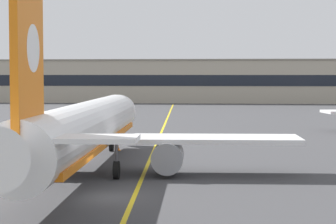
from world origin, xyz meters
The scene contains 5 objects.
ground_plane centered at (0.00, 0.00, 0.00)m, with size 400.00×400.00×0.00m, color #3D3D3F.
taxiway_centreline centered at (0.00, 30.00, 0.00)m, with size 0.30×180.00×0.01m, color yellow.
airliner_foreground centered at (-2.96, 8.54, 3.37)m, with size 32.19×41.51×11.65m.
safety_cone_by_nose_gear centered at (-3.10, 23.85, 0.26)m, with size 0.44×0.44×0.55m.
terminal_building centered at (-7.84, 131.19, 5.69)m, with size 116.62×12.40×11.37m.
Camera 1 is at (7.62, -37.88, 7.48)m, focal length 68.36 mm.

